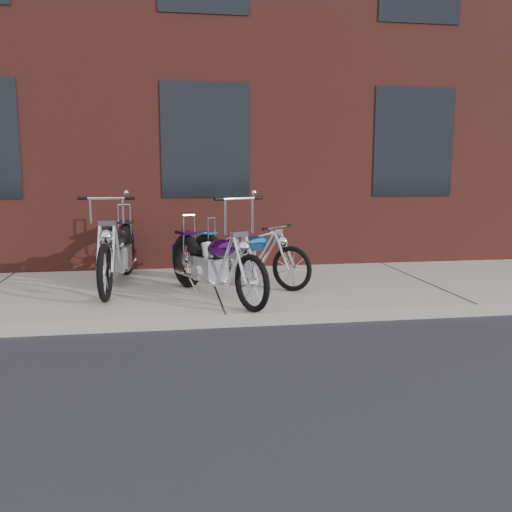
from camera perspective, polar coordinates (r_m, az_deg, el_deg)
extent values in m
plane|color=#28282D|center=(6.05, -3.21, -7.55)|extent=(120.00, 120.00, 0.00)
cube|color=#9E9A94|center=(7.48, -4.37, -3.77)|extent=(22.00, 3.00, 0.15)
cube|color=maroon|center=(13.98, -6.81, 18.24)|extent=(22.00, 10.00, 8.00)
torus|color=black|center=(7.26, -6.75, -0.67)|extent=(0.44, 0.72, 0.73)
torus|color=black|center=(5.92, 0.35, -3.12)|extent=(0.34, 0.62, 0.66)
cube|color=#ACADB1|center=(6.70, -4.20, -1.52)|extent=(0.43, 0.49, 0.30)
ellipsoid|color=#410B5F|center=(6.41, -2.97, 0.68)|extent=(0.47, 0.62, 0.31)
cube|color=black|center=(6.89, -5.31, 0.47)|extent=(0.34, 0.36, 0.06)
cylinder|color=silver|center=(5.98, -0.33, -0.42)|extent=(0.16, 0.28, 0.54)
cylinder|color=silver|center=(6.01, -1.01, 6.06)|extent=(0.52, 0.26, 0.03)
cylinder|color=silver|center=(7.13, -6.50, 2.29)|extent=(0.03, 0.03, 0.49)
cylinder|color=silver|center=(6.97, -4.23, -2.20)|extent=(0.43, 0.84, 0.05)
torus|color=black|center=(7.87, -4.34, -0.12)|extent=(0.56, 0.56, 0.66)
torus|color=black|center=(7.05, 4.72, -1.45)|extent=(0.47, 0.47, 0.60)
cube|color=#ACADB1|center=(7.51, -0.89, -0.60)|extent=(0.44, 0.44, 0.28)
ellipsoid|color=blue|center=(7.32, 0.73, 1.27)|extent=(0.53, 0.53, 0.28)
cube|color=#C4B991|center=(7.63, -2.34, 0.94)|extent=(0.34, 0.34, 0.06)
cylinder|color=silver|center=(7.07, 3.94, 0.57)|extent=(0.22, 0.21, 0.50)
cylinder|color=silver|center=(7.09, 3.18, 3.03)|extent=(0.38, 0.38, 0.03)
cylinder|color=silver|center=(7.78, -3.95, 2.38)|extent=(0.03, 0.03, 0.44)
cylinder|color=silver|center=(7.74, -1.61, -1.22)|extent=(0.62, 0.61, 0.04)
torus|color=black|center=(8.27, -13.65, 0.53)|extent=(0.21, 0.80, 0.79)
torus|color=black|center=(6.60, -15.87, -1.96)|extent=(0.13, 0.72, 0.71)
cube|color=#ACADB1|center=(7.59, -14.44, -0.32)|extent=(0.34, 0.46, 0.33)
ellipsoid|color=black|center=(7.24, -14.93, 1.78)|extent=(0.33, 0.62, 0.34)
cube|color=black|center=(7.84, -14.16, 1.60)|extent=(0.28, 0.32, 0.07)
cylinder|color=silver|center=(6.69, -15.75, 0.68)|extent=(0.07, 0.32, 0.59)
cylinder|color=silver|center=(6.77, -15.75, 5.84)|extent=(0.60, 0.08, 0.03)
cylinder|color=silver|center=(8.14, -13.85, 3.35)|extent=(0.03, 0.03, 0.53)
cylinder|color=silver|center=(7.83, -13.16, -1.06)|extent=(0.12, 0.99, 0.05)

